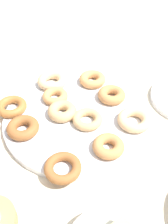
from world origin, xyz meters
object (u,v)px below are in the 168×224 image
Objects in this scene: donut_1 at (62,111)px; donut_3 at (52,81)px; donut_7 at (112,95)px; donut_plate at (77,117)px; donut_2 at (92,79)px; donut_0 at (63,168)px; donut_4 at (55,96)px; donut_10 at (108,146)px; donut_6 at (23,128)px; donut_8 at (134,120)px; donut_9 at (12,107)px; donut_5 at (86,120)px.

donut_3 is (-0.07, -0.13, -0.00)m from donut_1.
donut_3 is 0.20m from donut_7.
donut_plate is 0.16m from donut_2.
donut_4 is at bearing -125.37° from donut_0.
donut_10 is at bearing 38.82° from donut_7.
donut_2 is at bearing -175.20° from donut_6.
donut_8 is (-0.12, 0.16, -0.00)m from donut_1.
donut_1 is at bearing -17.79° from donut_7.
donut_plate is 4.81× the size of donut_0.
donut_3 is at bearing -124.90° from donut_0.
donut_3 is at bearing -149.68° from donut_6.
donut_7 is 0.30m from donut_9.
donut_4 is (-0.03, -0.07, -0.00)m from donut_1.
donut_6 is (-0.01, -0.17, 0.00)m from donut_0.
donut_8 is at bearing 125.98° from donut_1.
donut_2 is 0.99× the size of donut_9.
donut_plate is 0.19m from donut_0.
donut_1 is at bearing 127.26° from donut_9.
donut_2 is 1.10× the size of donut_10.
donut_plate is at bearing 160.39° from donut_6.
donut_3 is 1.08× the size of donut_9.
donut_plate is at bearing -9.89° from donut_7.
donut_plate is 0.16m from donut_8.
donut_1 is 0.18m from donut_2.
donut_7 is at bearing 114.58° from donut_3.
donut_plate is 0.10m from donut_4.
donut_1 is 0.08m from donut_5.
donut_10 is (0.07, 0.31, -0.00)m from donut_3.
donut_6 is (0.29, 0.02, -0.00)m from donut_2.
donut_2 and donut_10 have the same top height.
donut_8 is at bearing 175.21° from donut_0.
donut_0 is 0.26m from donut_4.
donut_6 is at bearing -11.69° from donut_1.
donut_0 is 1.01× the size of donut_6.
donut_6 is 0.30m from donut_8.
donut_9 is (0.25, -0.17, -0.00)m from donut_7.
donut_8 reaches higher than donut_plate.
donut_3 is (-0.04, -0.16, 0.02)m from donut_plate.
donut_9 is (-0.03, -0.10, -0.00)m from donut_6.
donut_4 is at bearing -90.62° from donut_5.
donut_1 is at bearing 15.64° from donut_2.
donut_9 is at bearing -58.48° from donut_5.
donut_6 reaches higher than donut_8.
donut_plate is 0.16m from donut_6.
donut_10 reaches higher than donut_4.
donut_0 is at bearing -4.79° from donut_8.
donut_1 is 1.04× the size of donut_10.
donut_4 is at bearing -88.78° from donut_plate.
donut_10 is (0.16, 0.13, -0.00)m from donut_7.
donut_0 is 0.16m from donut_5.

